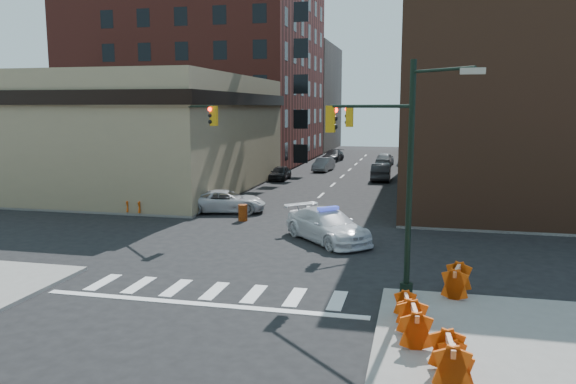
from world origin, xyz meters
The scene contains 31 objects.
ground centered at (0.00, 0.00, 0.00)m, with size 140.00×140.00×0.00m, color black.
sidewalk_nw centered at (-23.00, 32.75, 0.07)m, with size 34.00×54.50×0.15m, color gray.
bank_building centered at (-17.00, 16.50, 4.50)m, with size 22.00×22.00×9.00m, color #8F7F5E.
apartment_block centered at (-18.50, 40.00, 12.00)m, with size 25.00×25.00×24.00m, color maroon.
commercial_row_ne centered at (13.00, 22.50, 7.00)m, with size 14.00×34.00×14.00m, color #533221.
filler_nw centered at (-16.00, 62.00, 8.00)m, with size 20.00×18.00×16.00m, color brown.
filler_ne centered at (14.00, 58.00, 6.00)m, with size 16.00×16.00×12.00m, color maroon.
signal_pole_se centered at (6.04, -5.52, 4.61)m, with size 5.40×5.27×8.00m.
signal_pole_nw centered at (-5.85, 5.34, 4.34)m, with size 3.58×3.67×8.00m.
signal_pole_ne centered at (5.84, 5.35, 4.34)m, with size 3.67×3.58×8.00m.
tree_ne_near centered at (7.50, 26.00, 3.49)m, with size 3.00×3.00×4.85m.
tree_ne_far centered at (7.50, 34.00, 3.49)m, with size 3.00×3.00×4.85m.
police_car centered at (2.78, 1.68, 0.80)m, with size 2.25×5.53×1.61m, color white.
pickup centered at (-4.74, 7.92, 0.70)m, with size 2.33×5.06×1.41m, color silver.
parked_car_wnear centered at (-5.21, 24.14, 0.64)m, with size 1.52×3.77×1.28m, color black.
parked_car_wfar centered at (-2.50, 32.09, 0.69)m, with size 1.46×4.19×1.38m, color gray.
parked_car_wdeep centered at (-3.15, 42.99, 0.69)m, with size 1.95×4.78×1.39m, color black.
parked_car_enear centered at (3.81, 25.85, 0.78)m, with size 1.64×4.71×1.55m, color black.
parked_car_efar centered at (3.37, 38.82, 0.77)m, with size 1.82×4.53×1.54m, color gray.
pedestrian_a centered at (-8.28, 8.65, 1.16)m, with size 0.73×0.48×2.01m, color black.
pedestrian_b centered at (-10.92, 6.00, 1.01)m, with size 0.84×0.65×1.73m, color black.
pedestrian_c centered at (-12.23, 8.57, 1.10)m, with size 1.12×0.46×1.91m, color #222633.
barrel_road centered at (2.14, 1.99, 0.56)m, with size 0.63×0.63×1.12m, color #C34309.
barrel_bank centered at (-2.86, 5.60, 0.48)m, with size 0.54×0.54×0.96m, color #CE5E09.
barricade_se_a centered at (8.50, -5.70, 0.65)m, with size 1.34×0.67×1.01m, color red, non-canonical shape.
barricade_se_b centered at (6.86, -8.51, 0.55)m, with size 1.06×0.53×0.79m, color #E2510A, non-canonical shape.
barricade_se_c centered at (7.10, -10.06, 0.65)m, with size 1.33×0.67×1.00m, color #C63D09, non-canonical shape.
barricade_se_d centered at (8.08, -12.07, 0.55)m, with size 1.07×0.53×0.80m, color #CA4809, non-canonical shape.
barricade_se_e centered at (7.94, -12.06, 0.65)m, with size 1.34×0.67×1.01m, color #CB5E09, non-canonical shape.
barricade_nw_a centered at (-9.50, 8.00, 0.63)m, with size 1.29×0.64×0.96m, color #C64509, non-canonical shape.
barricade_nw_b centered at (-9.82, 5.70, 0.56)m, with size 1.09×0.54×0.81m, color #CF5F09, non-canonical shape.
Camera 1 is at (7.05, -25.28, 6.63)m, focal length 35.00 mm.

